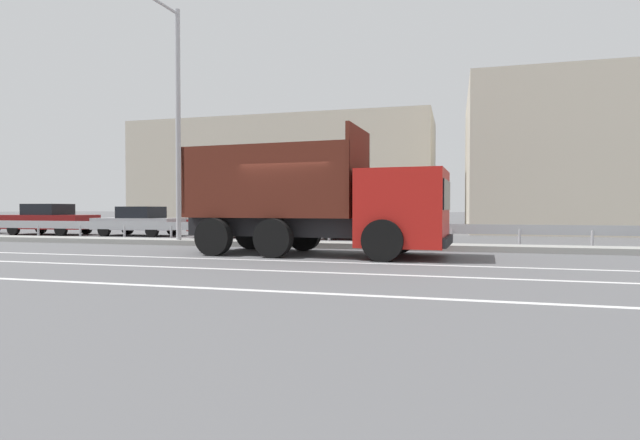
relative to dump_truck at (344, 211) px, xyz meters
name	(u,v)px	position (x,y,z in m)	size (l,w,h in m)	color
ground_plane	(296,254)	(-1.39, -0.04, -1.24)	(320.00, 320.00, 0.00)	#565659
lane_strip_0	(293,261)	(-0.90, -1.75, -1.24)	(55.88, 0.16, 0.01)	silver
lane_strip_1	(264,270)	(-0.90, -3.67, -1.24)	(55.88, 0.16, 0.01)	silver
lane_strip_2	(210,288)	(-0.90, -6.09, -1.24)	(55.88, 0.16, 0.01)	silver
median_island	(320,245)	(-1.39, 2.66, -1.15)	(30.73, 1.10, 0.18)	gray
median_guardrail	(329,229)	(-1.39, 3.82, -0.67)	(55.88, 0.09, 0.78)	#9EA0A5
dump_truck	(344,211)	(0.00, 0.00, 0.00)	(7.48, 3.00, 3.51)	red
median_road_sign	(239,210)	(-4.37, 2.66, 0.02)	(0.73, 0.16, 2.40)	white
street_lamp_1	(175,113)	(-6.63, 2.29, 3.43)	(0.71, 2.23, 8.38)	#ADADB2
parked_car_1	(50,219)	(-16.46, 6.88, -0.48)	(4.43, 2.05, 1.53)	maroon
parked_car_2	(140,221)	(-11.53, 7.16, -0.54)	(4.12, 1.92, 1.39)	#A3A3A8
parked_car_3	(237,222)	(-6.52, 7.15, -0.56)	(4.01, 2.13, 1.35)	maroon
parked_car_4	(366,223)	(-0.63, 7.14, -0.53)	(4.48, 2.26, 1.37)	maroon
background_building_0	(284,174)	(-9.76, 22.86, 2.68)	(22.38, 8.02, 7.84)	beige
background_building_1	(606,160)	(11.01, 17.49, 2.76)	(14.79, 11.87, 7.99)	beige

